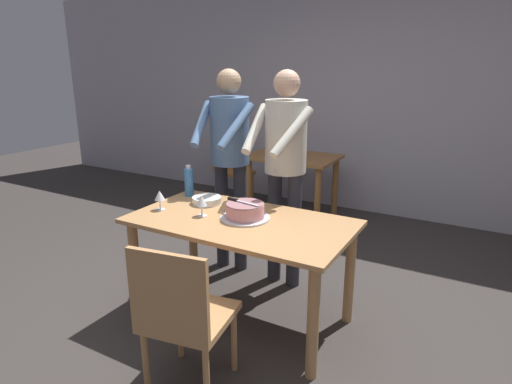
{
  "coord_description": "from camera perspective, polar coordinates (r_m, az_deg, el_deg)",
  "views": [
    {
      "loc": [
        1.45,
        -2.36,
        1.78
      ],
      "look_at": [
        0.02,
        0.18,
        0.9
      ],
      "focal_mm": 30.71,
      "sensor_mm": 36.0,
      "label": 1
    }
  ],
  "objects": [
    {
      "name": "wine_glass_near",
      "position": [
        3.2,
        -12.45,
        -0.51
      ],
      "size": [
        0.08,
        0.08,
        0.14
      ],
      "color": "silver",
      "rests_on": "main_dining_table"
    },
    {
      "name": "background_table",
      "position": [
        5.06,
        4.79,
        2.94
      ],
      "size": [
        1.0,
        0.7,
        0.74
      ],
      "color": "#9E6633",
      "rests_on": "ground_plane"
    },
    {
      "name": "person_cutting_cake",
      "position": [
        3.38,
        3.78,
        4.69
      ],
      "size": [
        0.47,
        0.56,
        1.72
      ],
      "color": "#2D2D38",
      "rests_on": "ground_plane"
    },
    {
      "name": "ground_plane",
      "position": [
        3.3,
        -1.87,
        -15.94
      ],
      "size": [
        14.0,
        14.0,
        0.0
      ],
      "primitive_type": "plane",
      "color": "#383330"
    },
    {
      "name": "cake_on_platter",
      "position": [
        2.96,
        -1.43,
        -2.56
      ],
      "size": [
        0.34,
        0.34,
        0.11
      ],
      "color": "silver",
      "rests_on": "main_dining_table"
    },
    {
      "name": "water_bottle",
      "position": [
        3.48,
        -8.74,
        1.32
      ],
      "size": [
        0.07,
        0.07,
        0.25
      ],
      "color": "#387AC6",
      "rests_on": "main_dining_table"
    },
    {
      "name": "chair_near_side",
      "position": [
        2.44,
        -9.54,
        -15.4
      ],
      "size": [
        0.5,
        0.5,
        0.9
      ],
      "color": "tan",
      "rests_on": "ground_plane"
    },
    {
      "name": "main_dining_table",
      "position": [
        3.0,
        -1.99,
        -5.76
      ],
      "size": [
        1.5,
        0.82,
        0.75
      ],
      "color": "tan",
      "rests_on": "ground_plane"
    },
    {
      "name": "plate_stack",
      "position": [
        3.31,
        -6.43,
        -1.06
      ],
      "size": [
        0.22,
        0.22,
        0.05
      ],
      "color": "white",
      "rests_on": "main_dining_table"
    },
    {
      "name": "wine_glass_far",
      "position": [
        3.02,
        -7.1,
        -1.27
      ],
      "size": [
        0.08,
        0.08,
        0.14
      ],
      "color": "silver",
      "rests_on": "main_dining_table"
    },
    {
      "name": "back_wall",
      "position": [
        5.39,
        13.98,
        11.7
      ],
      "size": [
        10.0,
        0.12,
        2.7
      ],
      "primitive_type": "cube",
      "color": "#ADA8B2",
      "rests_on": "ground_plane"
    },
    {
      "name": "background_chair_0",
      "position": [
        5.67,
        -3.2,
        3.59
      ],
      "size": [
        0.62,
        0.62,
        0.9
      ],
      "color": "#9E6633",
      "rests_on": "ground_plane"
    },
    {
      "name": "cake_knife",
      "position": [
        2.98,
        -2.48,
        -1.1
      ],
      "size": [
        0.27,
        0.07,
        0.02
      ],
      "color": "silver",
      "rests_on": "cake_on_platter"
    },
    {
      "name": "person_standing_beside",
      "position": [
        3.66,
        -3.48,
        5.62
      ],
      "size": [
        0.47,
        0.56,
        1.72
      ],
      "color": "#2D2D38",
      "rests_on": "ground_plane"
    }
  ]
}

